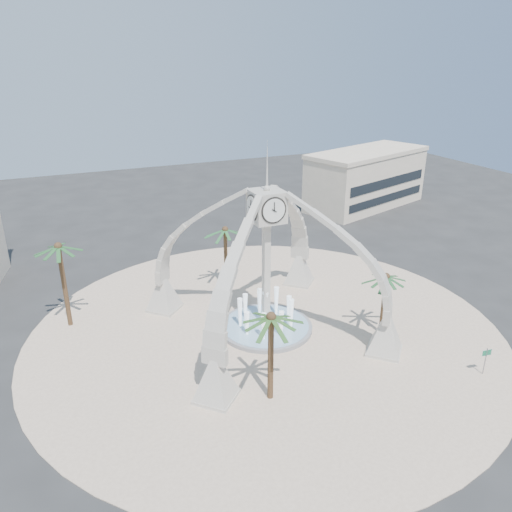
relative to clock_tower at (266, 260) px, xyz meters
name	(u,v)px	position (x,y,z in m)	size (l,w,h in m)	color
ground	(266,329)	(0.00, 0.00, -6.49)	(140.00, 140.00, 0.00)	#282828
plaza	(266,329)	(0.00, 0.00, -6.46)	(40.00, 40.00, 0.06)	beige
clock_tower	(266,260)	(0.00, 0.00, 0.00)	(17.94, 17.94, 16.30)	beige
fountain	(266,326)	(0.00, 0.00, -6.20)	(8.00, 8.00, 3.62)	gray
building_ne	(366,178)	(30.00, 28.00, -2.18)	(21.87, 14.17, 8.60)	beige
palm_east	(386,277)	(8.66, -4.55, -1.27)	(4.73, 4.73, 6.00)	brown
palm_west	(58,248)	(-15.35, 7.58, 0.78)	(4.89, 4.89, 8.20)	brown
palm_north	(225,230)	(-0.17, 9.07, -0.33)	(4.49, 4.49, 7.00)	brown
palm_south	(271,318)	(-3.63, -8.52, -0.22)	(5.60, 5.60, 7.17)	brown
street_sign	(486,356)	(11.95, -12.47, -4.88)	(0.82, 0.14, 2.25)	slate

